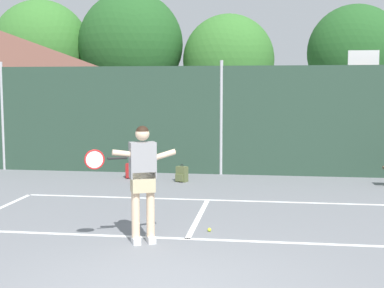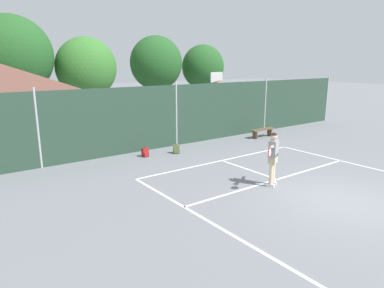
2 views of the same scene
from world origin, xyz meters
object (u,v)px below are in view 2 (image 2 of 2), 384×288
Objects in this scene: backpack_olive at (176,149)px; tennis_player at (273,154)px; basketball_hoop at (216,93)px; courtside_bench at (263,131)px; tennis_ball at (272,174)px; backpack_red at (145,152)px.

tennis_player is at bearing -87.47° from backpack_olive.
tennis_player is 4.01× the size of backpack_olive.
basketball_hoop reaches higher than courtside_bench.
tennis_player reaches higher than tennis_ball.
basketball_hoop is 53.79× the size of tennis_ball.
backpack_olive is at bearing -179.49° from courtside_bench.
tennis_player is at bearing -140.77° from tennis_ball.
basketball_hoop is 9.97m from tennis_player.
tennis_ball is 6.65m from courtside_bench.
courtside_bench is (4.65, 4.75, 0.33)m from tennis_ball.
backpack_red reaches higher than tennis_ball.
courtside_bench is at bearing 0.51° from backpack_olive.
backpack_olive is 5.87m from courtside_bench.
backpack_olive reaches higher than tennis_ball.
basketball_hoop is 9.03m from tennis_ball.
tennis_player is at bearing -118.88° from basketball_hoop.
basketball_hoop is 1.91× the size of tennis_player.
basketball_hoop is 3.77m from courtside_bench.
backpack_olive is at bearing 104.54° from tennis_ball.
courtside_bench reaches higher than tennis_ball.
basketball_hoop is at bearing 23.65° from backpack_red.
tennis_ball is 0.14× the size of backpack_olive.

